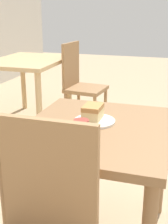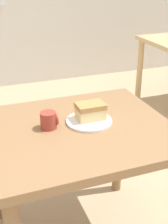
{
  "view_description": "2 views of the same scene",
  "coord_description": "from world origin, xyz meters",
  "px_view_note": "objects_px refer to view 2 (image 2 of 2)",
  "views": [
    {
      "loc": [
        -1.39,
        0.05,
        1.28
      ],
      "look_at": [
        0.1,
        0.51,
        0.75
      ],
      "focal_mm": 50.0,
      "sensor_mm": 36.0,
      "label": 1
    },
    {
      "loc": [
        -0.39,
        -0.76,
        1.37
      ],
      "look_at": [
        0.06,
        0.42,
        0.77
      ],
      "focal_mm": 50.0,
      "sensor_mm": 36.0,
      "label": 2
    }
  ],
  "objects_px": {
    "dining_table_near": "(80,149)",
    "coffee_mug": "(49,120)",
    "cake_slice": "(90,111)",
    "plate": "(89,121)"
  },
  "relations": [
    {
      "from": "dining_table_near",
      "to": "plate",
      "type": "bearing_deg",
      "value": 26.47
    },
    {
      "from": "dining_table_near",
      "to": "cake_slice",
      "type": "xyz_separation_m",
      "value": [
        0.07,
        0.04,
        0.17
      ]
    },
    {
      "from": "cake_slice",
      "to": "plate",
      "type": "bearing_deg",
      "value": -131.21
    },
    {
      "from": "dining_table_near",
      "to": "plate",
      "type": "relative_size",
      "value": 3.9
    },
    {
      "from": "plate",
      "to": "cake_slice",
      "type": "bearing_deg",
      "value": 48.79
    },
    {
      "from": "dining_table_near",
      "to": "coffee_mug",
      "type": "distance_m",
      "value": 0.21
    },
    {
      "from": "plate",
      "to": "cake_slice",
      "type": "xyz_separation_m",
      "value": [
        0.01,
        0.01,
        0.04
      ]
    },
    {
      "from": "cake_slice",
      "to": "coffee_mug",
      "type": "distance_m",
      "value": 0.2
    },
    {
      "from": "cake_slice",
      "to": "coffee_mug",
      "type": "height_order",
      "value": "cake_slice"
    },
    {
      "from": "dining_table_near",
      "to": "coffee_mug",
      "type": "relative_size",
      "value": 10.68
    }
  ]
}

